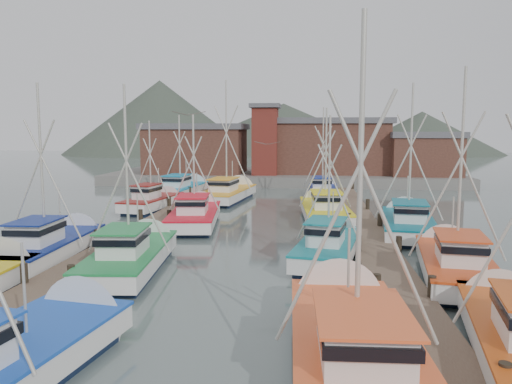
# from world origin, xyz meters

# --- Properties ---
(ground) EXTENTS (260.00, 260.00, 0.00)m
(ground) POSITION_xyz_m (0.00, 0.00, 0.00)
(ground) COLOR #4C5B58
(ground) RESTS_ON ground
(dock_left) EXTENTS (2.30, 46.00, 1.50)m
(dock_left) POSITION_xyz_m (-7.00, 4.04, 0.21)
(dock_left) COLOR brown
(dock_left) RESTS_ON ground
(dock_right) EXTENTS (2.30, 46.00, 1.50)m
(dock_right) POSITION_xyz_m (7.00, 4.04, 0.21)
(dock_right) COLOR brown
(dock_right) RESTS_ON ground
(quay) EXTENTS (44.00, 16.00, 1.20)m
(quay) POSITION_xyz_m (0.00, 37.00, 0.60)
(quay) COLOR slate
(quay) RESTS_ON ground
(shed_left) EXTENTS (12.72, 8.48, 6.20)m
(shed_left) POSITION_xyz_m (-11.00, 35.00, 4.34)
(shed_left) COLOR brown
(shed_left) RESTS_ON quay
(shed_center) EXTENTS (14.84, 9.54, 6.90)m
(shed_center) POSITION_xyz_m (6.00, 37.00, 4.69)
(shed_center) COLOR brown
(shed_center) RESTS_ON quay
(shed_right) EXTENTS (8.48, 6.36, 5.20)m
(shed_right) POSITION_xyz_m (17.00, 34.00, 3.84)
(shed_right) COLOR brown
(shed_right) RESTS_ON quay
(lookout_tower) EXTENTS (3.60, 3.60, 8.50)m
(lookout_tower) POSITION_xyz_m (-2.00, 33.00, 5.55)
(lookout_tower) COLOR maroon
(lookout_tower) RESTS_ON quay
(distant_hills) EXTENTS (175.00, 140.00, 42.00)m
(distant_hills) POSITION_xyz_m (-12.76, 122.59, 0.00)
(distant_hills) COLOR #414A3E
(distant_hills) RESTS_ON ground
(boat_1) EXTENTS (4.24, 10.58, 10.43)m
(boat_1) POSITION_xyz_m (4.68, -14.02, 0.69)
(boat_1) COLOR #101D37
(boat_1) RESTS_ON ground
(boat_4) EXTENTS (3.74, 9.23, 9.35)m
(boat_4) POSITION_xyz_m (-4.82, -5.16, 0.68)
(boat_4) COLOR #101D37
(boat_4) RESTS_ON ground
(boat_5) EXTENTS (3.96, 8.62, 7.93)m
(boat_5) POSITION_xyz_m (4.52, -2.29, 0.68)
(boat_5) COLOR #101D37
(boat_5) RESTS_ON ground
(boat_6) EXTENTS (3.91, 9.02, 9.58)m
(boat_6) POSITION_xyz_m (-9.67, -3.68, 0.69)
(boat_6) COLOR #101D37
(boat_6) RESTS_ON ground
(boat_7) EXTENTS (3.98, 9.20, 9.93)m
(boat_7) POSITION_xyz_m (9.89, -4.97, 0.69)
(boat_7) COLOR #101D37
(boat_7) RESTS_ON ground
(boat_8) EXTENTS (4.08, 9.84, 8.50)m
(boat_8) POSITION_xyz_m (-4.46, 6.25, 0.68)
(boat_8) COLOR #101D37
(boat_8) RESTS_ON ground
(boat_9) EXTENTS (3.82, 10.18, 9.07)m
(boat_9) POSITION_xyz_m (4.53, 9.46, 0.68)
(boat_9) COLOR #101D37
(boat_9) RESTS_ON ground
(boat_10) EXTENTS (3.54, 8.29, 7.94)m
(boat_10) POSITION_xyz_m (-9.38, 12.41, 0.68)
(boat_10) COLOR #101D37
(boat_10) RESTS_ON ground
(boat_11) EXTENTS (4.16, 9.78, 10.26)m
(boat_11) POSITION_xyz_m (9.69, 4.75, 0.69)
(boat_11) COLOR #101D37
(boat_11) RESTS_ON ground
(boat_12) EXTENTS (4.77, 10.65, 12.06)m
(boat_12) POSITION_xyz_m (-4.11, 18.69, 0.69)
(boat_12) COLOR #101D37
(boat_12) RESTS_ON ground
(boat_13) EXTENTS (3.77, 8.97, 9.46)m
(boat_13) POSITION_xyz_m (4.67, 20.66, 0.68)
(boat_13) COLOR #101D37
(boat_13) RESTS_ON ground
(boat_14) EXTENTS (3.87, 9.96, 8.94)m
(boat_14) POSITION_xyz_m (-9.28, 21.39, 0.68)
(boat_14) COLOR #101D37
(boat_14) RESTS_ON ground
(gull_near) EXTENTS (1.52, 0.66, 0.24)m
(gull_near) POSITION_xyz_m (-2.00, -5.26, 7.28)
(gull_near) COLOR gray
(gull_near) RESTS_ON ground
(gull_far) EXTENTS (1.55, 0.64, 0.24)m
(gull_far) POSITION_xyz_m (0.93, 2.03, 5.78)
(gull_far) COLOR gray
(gull_far) RESTS_ON ground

